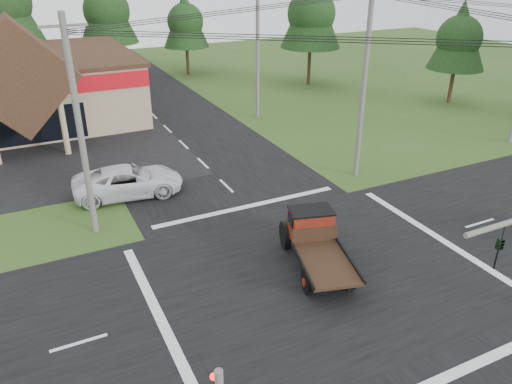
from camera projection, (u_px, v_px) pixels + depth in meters
ground at (316, 273)px, 21.86m from camera, size 120.00×120.00×0.00m
road_ns at (316, 272)px, 21.85m from camera, size 12.00×120.00×0.02m
road_ew at (316, 272)px, 21.85m from camera, size 120.00×12.00×0.02m
utility_pole_nw at (80, 129)px, 22.83m from camera, size 2.00×0.30×10.50m
utility_pole_ne at (364, 82)px, 28.96m from camera, size 2.00×0.30×11.50m
utility_pole_n at (258, 48)px, 40.36m from camera, size 2.00×0.30×11.20m
tree_row_d at (106, 8)px, 52.67m from camera, size 6.16×6.16×11.11m
tree_row_e at (185, 20)px, 54.80m from camera, size 5.04×5.04×9.09m
tree_side_ne at (312, 11)px, 50.09m from camera, size 6.16×6.16×11.11m
tree_side_e_near at (460, 36)px, 44.13m from camera, size 5.04×5.04×9.09m
antique_flatbed_truck at (318, 245)px, 21.69m from camera, size 3.58×6.05×2.38m
white_pickup at (128, 181)px, 28.57m from camera, size 6.46×3.58×1.71m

